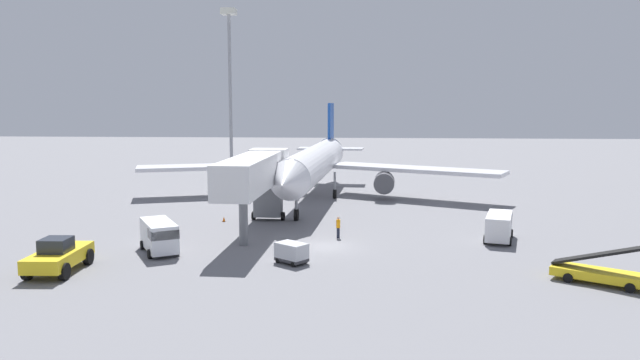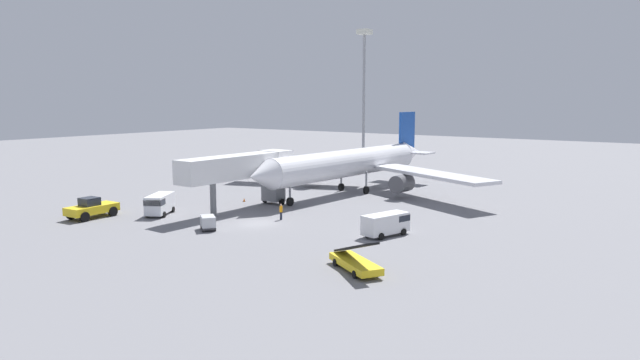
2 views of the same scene
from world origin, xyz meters
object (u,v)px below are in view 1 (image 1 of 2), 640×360
(airplane_at_gate, at_px, (316,163))
(service_van_near_left, at_px, (499,225))
(pushback_tug, at_px, (58,256))
(apron_light_mast, at_px, (230,59))
(jet_bridge, at_px, (256,175))
(service_van_outer_right, at_px, (159,235))
(safety_cone_alpha, at_px, (224,219))
(belt_loader_truck, at_px, (602,272))
(baggage_cart_far_right, at_px, (292,252))
(ground_crew_worker_foreground, at_px, (338,227))

(airplane_at_gate, relative_size, service_van_near_left, 8.21)
(airplane_at_gate, relative_size, pushback_tug, 7.58)
(service_van_near_left, bearing_deg, apron_light_mast, 123.05)
(jet_bridge, bearing_deg, apron_light_mast, 104.98)
(jet_bridge, bearing_deg, service_van_outer_right, -127.09)
(service_van_outer_right, xyz_separation_m, apron_light_mast, (-7.47, 57.93, 17.18))
(airplane_at_gate, relative_size, safety_cone_alpha, 90.88)
(belt_loader_truck, height_order, apron_light_mast, apron_light_mast)
(service_van_outer_right, distance_m, baggage_cart_far_right, 10.45)
(service_van_outer_right, bearing_deg, airplane_at_gate, 69.94)
(pushback_tug, height_order, safety_cone_alpha, pushback_tug)
(belt_loader_truck, height_order, ground_crew_worker_foreground, belt_loader_truck)
(baggage_cart_far_right, bearing_deg, jet_bridge, 112.93)
(jet_bridge, xyz_separation_m, service_van_near_left, (20.32, -1.74, -3.76))
(service_van_outer_right, xyz_separation_m, safety_cone_alpha, (2.02, 12.05, -1.10))
(ground_crew_worker_foreground, bearing_deg, jet_bridge, 165.37)
(safety_cone_alpha, bearing_deg, service_van_outer_right, -99.51)
(airplane_at_gate, xyz_separation_m, ground_crew_worker_foreground, (3.48, -20.39, -3.25))
(pushback_tug, bearing_deg, service_van_near_left, 20.35)
(jet_bridge, height_order, service_van_near_left, jet_bridge)
(belt_loader_truck, bearing_deg, baggage_cart_far_right, 170.32)
(pushback_tug, relative_size, baggage_cart_far_right, 2.29)
(jet_bridge, relative_size, belt_loader_truck, 2.82)
(airplane_at_gate, relative_size, apron_light_mast, 1.63)
(airplane_at_gate, xyz_separation_m, jet_bridge, (-3.69, -18.51, 0.81))
(belt_loader_truck, xyz_separation_m, safety_cone_alpha, (-27.88, 17.63, -0.51))
(airplane_at_gate, distance_m, ground_crew_worker_foreground, 20.94)
(apron_light_mast, bearing_deg, jet_bridge, -75.02)
(service_van_near_left, relative_size, safety_cone_alpha, 11.06)
(safety_cone_alpha, bearing_deg, apron_light_mast, 101.68)
(airplane_at_gate, height_order, service_van_near_left, airplane_at_gate)
(service_van_near_left, distance_m, safety_cone_alpha, 24.97)
(pushback_tug, distance_m, apron_light_mast, 65.79)
(service_van_near_left, distance_m, ground_crew_worker_foreground, 13.14)
(belt_loader_truck, bearing_deg, ground_crew_worker_foreground, 145.45)
(pushback_tug, relative_size, belt_loader_truck, 0.97)
(ground_crew_worker_foreground, bearing_deg, service_van_outer_right, -155.49)
(service_van_near_left, distance_m, baggage_cart_far_right, 18.09)
(airplane_at_gate, xyz_separation_m, baggage_cart_far_right, (0.57, -28.59, -3.39))
(airplane_at_gate, relative_size, belt_loader_truck, 7.39)
(jet_bridge, distance_m, baggage_cart_far_right, 11.72)
(jet_bridge, height_order, ground_crew_worker_foreground, jet_bridge)
(jet_bridge, distance_m, service_van_outer_right, 10.50)
(pushback_tug, bearing_deg, apron_light_mast, 92.29)
(baggage_cart_far_right, xyz_separation_m, apron_light_mast, (-17.66, 60.15, 17.72))
(service_van_near_left, bearing_deg, ground_crew_worker_foreground, -179.42)
(service_van_outer_right, distance_m, safety_cone_alpha, 12.27)
(belt_loader_truck, bearing_deg, service_van_outer_right, 169.43)
(pushback_tug, xyz_separation_m, apron_light_mast, (-2.53, 63.39, 17.43))
(baggage_cart_far_right, xyz_separation_m, ground_crew_worker_foreground, (2.91, 8.20, 0.14))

